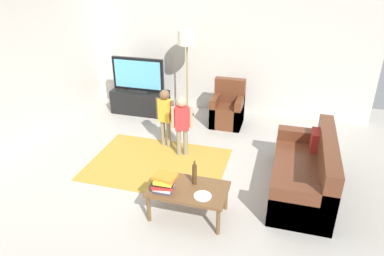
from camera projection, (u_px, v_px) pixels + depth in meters
name	position (u px, v px, depth m)	size (l,w,h in m)	color
ground	(181.00, 184.00, 5.34)	(7.80, 7.80, 0.00)	#B2ADA3
wall_back	(224.00, 48.00, 7.33)	(6.00, 0.12, 2.70)	silver
area_rug	(157.00, 164.00, 5.84)	(2.20, 1.60, 0.01)	#B28C33
tv_stand	(140.00, 102.00, 7.61)	(1.20, 0.44, 0.50)	black
tv	(138.00, 75.00, 7.33)	(1.10, 0.28, 0.71)	black
couch	(308.00, 174.00, 5.05)	(0.80, 1.80, 0.86)	brown
armchair	(228.00, 110.00, 7.09)	(0.60, 0.60, 0.90)	brown
floor_lamp	(187.00, 42.00, 6.92)	(0.36, 0.36, 1.78)	#262626
child_near_tv	(165.00, 113.00, 6.13)	(0.35, 0.17, 1.05)	gray
child_center	(182.00, 121.00, 5.84)	(0.34, 0.19, 1.05)	gray
coffee_table	(188.00, 191.00, 4.56)	(1.00, 0.60, 0.42)	brown
book_stack	(164.00, 183.00, 4.45)	(0.31, 0.27, 0.22)	#334CA5
bottle	(194.00, 174.00, 4.56)	(0.06, 0.06, 0.34)	#4C3319
tv_remote	(168.00, 179.00, 4.69)	(0.17, 0.05, 0.02)	black
plate	(203.00, 196.00, 4.37)	(0.22, 0.22, 0.02)	white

